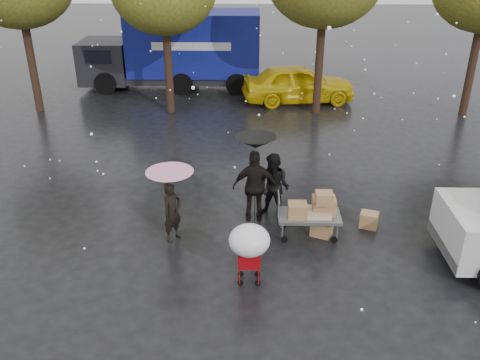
{
  "coord_description": "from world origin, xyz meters",
  "views": [
    {
      "loc": [
        -0.1,
        -10.12,
        6.73
      ],
      "look_at": [
        -0.39,
        1.0,
        1.28
      ],
      "focal_mm": 38.0,
      "sensor_mm": 36.0,
      "label": 1
    }
  ],
  "objects_px": {
    "yellow_taxi": "(298,83)",
    "person_pink": "(172,212)",
    "blue_truck": "(177,50)",
    "person_black": "(255,186)",
    "vendor_cart": "(313,210)",
    "shopping_cart": "(249,243)"
  },
  "relations": [
    {
      "from": "shopping_cart",
      "to": "person_pink",
      "type": "bearing_deg",
      "value": 136.38
    },
    {
      "from": "person_pink",
      "to": "yellow_taxi",
      "type": "relative_size",
      "value": 0.31
    },
    {
      "from": "yellow_taxi",
      "to": "person_pink",
      "type": "bearing_deg",
      "value": 152.78
    },
    {
      "from": "person_pink",
      "to": "person_black",
      "type": "distance_m",
      "value": 2.21
    },
    {
      "from": "vendor_cart",
      "to": "shopping_cart",
      "type": "xyz_separation_m",
      "value": [
        -1.51,
        -2.0,
        0.34
      ]
    },
    {
      "from": "person_black",
      "to": "yellow_taxi",
      "type": "xyz_separation_m",
      "value": [
        1.88,
        10.19,
        -0.14
      ]
    },
    {
      "from": "person_pink",
      "to": "shopping_cart",
      "type": "bearing_deg",
      "value": -97.33
    },
    {
      "from": "person_black",
      "to": "shopping_cart",
      "type": "xyz_separation_m",
      "value": [
        -0.11,
        -2.75,
        0.11
      ]
    },
    {
      "from": "blue_truck",
      "to": "yellow_taxi",
      "type": "distance_m",
      "value": 6.0
    },
    {
      "from": "blue_truck",
      "to": "vendor_cart",
      "type": "bearing_deg",
      "value": -68.88
    },
    {
      "from": "shopping_cart",
      "to": "yellow_taxi",
      "type": "bearing_deg",
      "value": 81.22
    },
    {
      "from": "blue_truck",
      "to": "yellow_taxi",
      "type": "height_order",
      "value": "blue_truck"
    },
    {
      "from": "shopping_cart",
      "to": "yellow_taxi",
      "type": "xyz_separation_m",
      "value": [
        2.0,
        12.94,
        -0.25
      ]
    },
    {
      "from": "person_pink",
      "to": "blue_truck",
      "type": "bearing_deg",
      "value": 43.52
    },
    {
      "from": "person_black",
      "to": "vendor_cart",
      "type": "height_order",
      "value": "person_black"
    },
    {
      "from": "person_black",
      "to": "vendor_cart",
      "type": "bearing_deg",
      "value": 150.08
    },
    {
      "from": "person_pink",
      "to": "shopping_cart",
      "type": "distance_m",
      "value": 2.57
    },
    {
      "from": "vendor_cart",
      "to": "yellow_taxi",
      "type": "distance_m",
      "value": 10.95
    },
    {
      "from": "blue_truck",
      "to": "yellow_taxi",
      "type": "xyz_separation_m",
      "value": [
        5.53,
        -2.13,
        -0.94
      ]
    },
    {
      "from": "person_black",
      "to": "yellow_taxi",
      "type": "distance_m",
      "value": 10.36
    },
    {
      "from": "person_black",
      "to": "blue_truck",
      "type": "bearing_deg",
      "value": -75.21
    },
    {
      "from": "vendor_cart",
      "to": "shopping_cart",
      "type": "bearing_deg",
      "value": -127.06
    }
  ]
}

